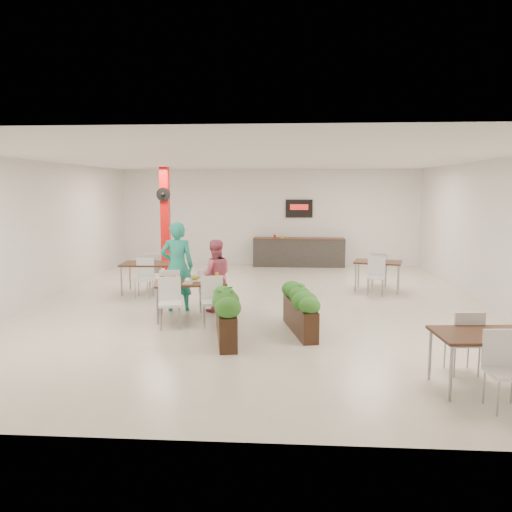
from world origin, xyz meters
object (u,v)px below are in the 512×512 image
Objects in this scene: red_column at (165,220)px; side_table_a at (149,267)px; main_table at (190,287)px; side_table_b at (378,266)px; side_table_c at (483,343)px; diner_man at (177,266)px; service_counter at (299,252)px; planter_left at (226,311)px; diner_woman at (215,276)px; planter_right at (300,306)px.

red_column reaches higher than side_table_a.
side_table_b is (4.21, 3.04, -0.01)m from main_table.
side_table_c is at bearing -73.51° from side_table_b.
service_counter is at bearing -126.69° from diner_man.
service_counter is 1.66× the size of planter_left.
red_column is 4.90m from diner_woman.
diner_woman is at bearing 58.13° from main_table.
service_counter is 4.27m from side_table_b.
red_column is at bearing -86.36° from diner_man.
side_table_a is (-1.90, 1.74, -0.12)m from diner_woman.
side_table_a is 0.99× the size of side_table_c.
diner_man reaches higher than main_table.
side_table_c is at bearing -35.96° from main_table.
diner_man is 2.36m from planter_left.
main_table and side_table_c have the same top height.
diner_woman is (0.80, 0.00, -0.19)m from diner_man.
diner_man is (-2.68, -6.19, 0.46)m from service_counter.
side_table_a and side_table_c have the same top height.
planter_left is 5.45m from side_table_b.
main_table is at bearing -129.99° from side_table_b.
diner_man is 0.82m from diner_woman.
diner_woman is 0.92× the size of side_table_c.
side_table_a is at bearing 139.06° from planter_right.
service_counter is at bearing 71.54° from main_table.
main_table is at bearing 139.06° from side_table_c.
diner_man is at bearing -13.31° from diner_woman.
red_column is 4.58m from diner_man.
main_table is at bearing 124.72° from planter_left.
side_table_b is at bearing -165.94° from diner_man.
side_table_a is at bearing -130.27° from service_counter.
service_counter is 1.62× the size of main_table.
side_table_a is (0.22, -2.59, -1.00)m from red_column.
side_table_a reaches higher than planter_right.
side_table_b is 6.28m from side_table_c.
planter_left is (2.59, -6.26, -1.14)m from red_column.
service_counter reaches higher than side_table_b.
red_column reaches higher than diner_man.
diner_woman is at bearing 166.69° from diner_man.
red_column reaches higher than service_counter.
main_table is 0.78m from diner_woman.
service_counter is 10.32m from side_table_c.
red_column is at bearing 108.94° from main_table.
planter_right is (3.88, -5.77, -1.16)m from red_column.
red_column reaches higher than planter_left.
planter_left is (-1.40, -8.13, 0.01)m from service_counter.
diner_woman is 0.91× the size of planter_right.
side_table_b is at bearing 35.81° from main_table.
service_counter is at bearing 80.19° from planter_left.
diner_man reaches higher than planter_right.
side_table_b is at bearing 87.31° from side_table_c.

